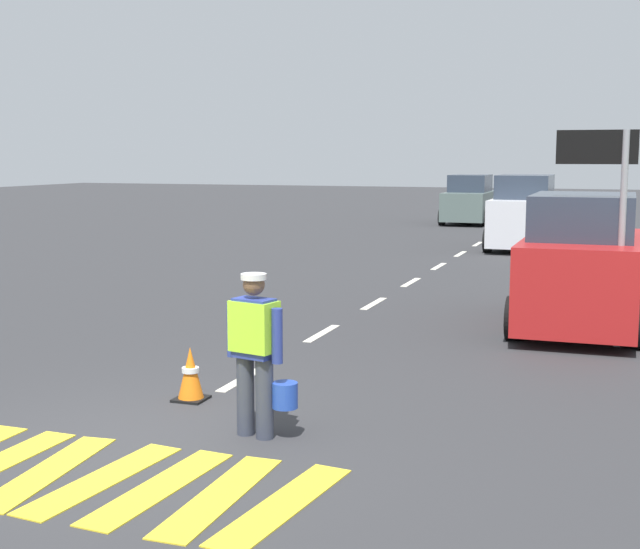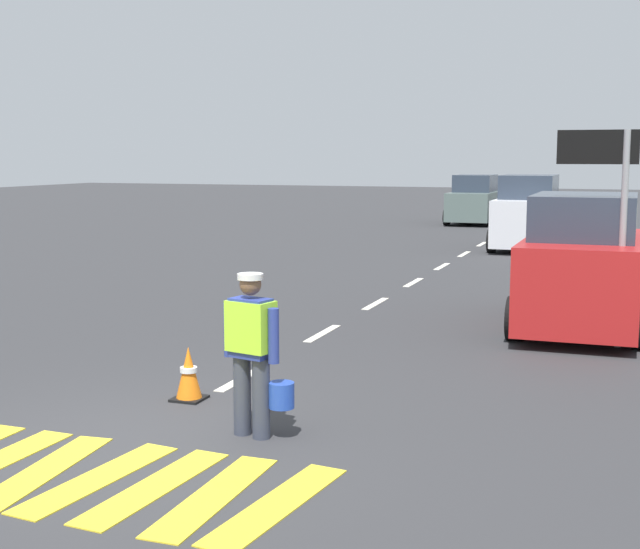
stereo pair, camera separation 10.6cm
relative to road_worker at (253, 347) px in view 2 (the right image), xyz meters
The scene contains 9 objects.
ground_plane 20.43m from the road_worker, 93.07° to the left, with size 96.00×96.00×0.00m, color #333335.
crosswalk_stripes 2.12m from the road_worker, 125.05° to the right, with size 4.48×1.93×0.01m.
lane_center_line 24.62m from the road_worker, 92.55° to the left, with size 0.14×46.40×0.01m.
road_worker is the anchor object (origin of this frame).
lane_direction_sign 6.65m from the road_worker, 61.18° to the left, with size 1.16×0.11×3.20m.
traffic_cone_near 1.70m from the road_worker, 142.81° to the left, with size 0.36×0.36×0.63m.
car_parked_curbside 7.41m from the road_worker, 68.12° to the left, with size 2.04×4.08×2.21m.
car_outgoing_far 19.02m from the road_worker, 88.61° to the left, with size 2.01×3.95×2.24m.
car_oncoming_third 28.57m from the road_worker, 95.70° to the left, with size 1.98×3.94×2.02m.
Camera 2 is at (4.67, -7.25, 2.84)m, focal length 49.28 mm.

